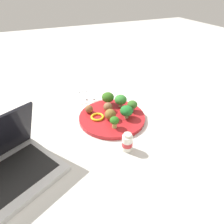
% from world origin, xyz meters
% --- Properties ---
extents(ground_plane, '(4.00, 4.00, 0.00)m').
position_xyz_m(ground_plane, '(0.00, 0.00, 0.00)').
color(ground_plane, beige).
extents(plate, '(0.28, 0.28, 0.02)m').
position_xyz_m(plate, '(0.00, 0.00, 0.01)').
color(plate, red).
rests_on(plate, ground_plane).
extents(broccoli_floret_center, '(0.05, 0.05, 0.06)m').
position_xyz_m(broccoli_floret_center, '(0.05, -0.07, 0.05)').
color(broccoli_floret_center, '#9DBB81').
rests_on(broccoli_floret_center, plate).
extents(broccoli_floret_front_left, '(0.05, 0.05, 0.06)m').
position_xyz_m(broccoli_floret_front_left, '(-0.04, -0.05, 0.05)').
color(broccoli_floret_front_left, '#9ABA77').
rests_on(broccoli_floret_front_left, plate).
extents(broccoli_floret_mid_right, '(0.04, 0.04, 0.05)m').
position_xyz_m(broccoli_floret_mid_right, '(-0.08, 0.02, 0.05)').
color(broccoli_floret_mid_right, '#A4C76A').
rests_on(broccoli_floret_mid_right, plate).
extents(broccoli_floret_mid_left, '(0.04, 0.04, 0.05)m').
position_xyz_m(broccoli_floret_mid_left, '(0.00, -0.10, 0.05)').
color(broccoli_floret_mid_left, '#8DBB81').
rests_on(broccoli_floret_mid_left, plate).
extents(broccoli_floret_back_left, '(0.06, 0.06, 0.06)m').
position_xyz_m(broccoli_floret_back_left, '(0.10, -0.02, 0.05)').
color(broccoli_floret_back_left, '#A0C176').
rests_on(broccoli_floret_back_left, plate).
extents(meatball_back_left, '(0.03, 0.03, 0.03)m').
position_xyz_m(meatball_back_left, '(0.06, 0.08, 0.03)').
color(meatball_back_left, brown).
rests_on(meatball_back_left, plate).
extents(meatball_center, '(0.04, 0.04, 0.04)m').
position_xyz_m(meatball_center, '(0.04, -0.00, 0.04)').
color(meatball_center, brown).
rests_on(meatball_center, plate).
extents(meatball_far_rim, '(0.05, 0.05, 0.05)m').
position_xyz_m(meatball_far_rim, '(-0.02, 0.02, 0.04)').
color(meatball_far_rim, brown).
rests_on(meatball_far_rim, plate).
extents(pepper_ring_center, '(0.07, 0.07, 0.01)m').
position_xyz_m(pepper_ring_center, '(0.01, 0.06, 0.02)').
color(pepper_ring_center, yellow).
rests_on(pepper_ring_center, plate).
extents(napkin, '(0.17, 0.12, 0.01)m').
position_xyz_m(napkin, '(0.25, 0.03, 0.00)').
color(napkin, white).
rests_on(napkin, ground_plane).
extents(fork, '(0.12, 0.02, 0.01)m').
position_xyz_m(fork, '(0.26, 0.05, 0.01)').
color(fork, silver).
rests_on(fork, napkin).
extents(knife, '(0.15, 0.02, 0.01)m').
position_xyz_m(knife, '(0.26, 0.02, 0.01)').
color(knife, silver).
rests_on(knife, napkin).
extents(yogurt_bottle, '(0.04, 0.04, 0.07)m').
position_xyz_m(yogurt_bottle, '(-0.19, 0.03, 0.03)').
color(yogurt_bottle, white).
rests_on(yogurt_bottle, ground_plane).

